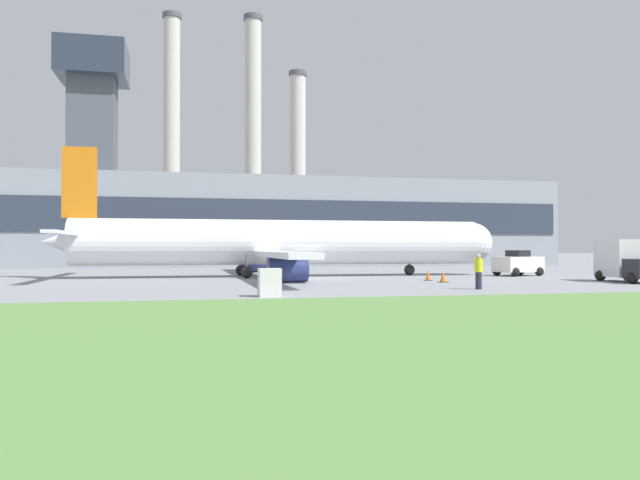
{
  "coord_description": "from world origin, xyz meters",
  "views": [
    {
      "loc": [
        -9.09,
        -43.91,
        2.17
      ],
      "look_at": [
        1.33,
        3.17,
        2.8
      ],
      "focal_mm": 35.0,
      "sensor_mm": 36.0,
      "label": 1
    }
  ],
  "objects_px": {
    "airplane": "(279,243)",
    "baggage_truck": "(626,261)",
    "ground_crew_person": "(479,271)",
    "pushback_tug": "(518,264)"
  },
  "relations": [
    {
      "from": "airplane",
      "to": "ground_crew_person",
      "type": "xyz_separation_m",
      "value": [
        8.1,
        -16.8,
        -1.6
      ]
    },
    {
      "from": "airplane",
      "to": "ground_crew_person",
      "type": "relative_size",
      "value": 18.51
    },
    {
      "from": "pushback_tug",
      "to": "baggage_truck",
      "type": "relative_size",
      "value": 0.79
    },
    {
      "from": "pushback_tug",
      "to": "ground_crew_person",
      "type": "distance_m",
      "value": 17.56
    },
    {
      "from": "airplane",
      "to": "baggage_truck",
      "type": "relative_size",
      "value": 6.77
    },
    {
      "from": "airplane",
      "to": "baggage_truck",
      "type": "distance_m",
      "value": 24.09
    },
    {
      "from": "baggage_truck",
      "to": "ground_crew_person",
      "type": "height_order",
      "value": "baggage_truck"
    },
    {
      "from": "ground_crew_person",
      "to": "baggage_truck",
      "type": "bearing_deg",
      "value": 19.93
    },
    {
      "from": "pushback_tug",
      "to": "ground_crew_person",
      "type": "relative_size",
      "value": 2.15
    },
    {
      "from": "pushback_tug",
      "to": "ground_crew_person",
      "type": "height_order",
      "value": "pushback_tug"
    }
  ]
}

